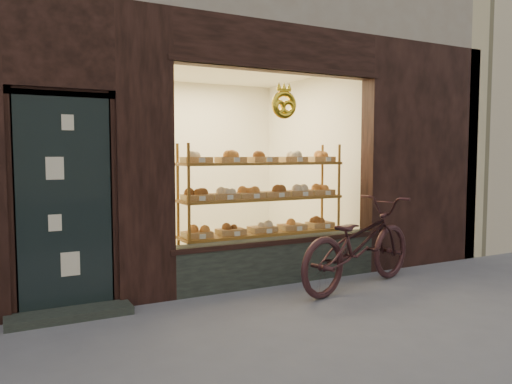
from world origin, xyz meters
TOP-DOWN VIEW (x-y plane):
  - ground at (0.00, 0.00)m, footprint 90.00×90.00m
  - display_shelf at (0.45, 2.55)m, footprint 2.20×0.45m
  - bicycle at (1.17, 1.50)m, footprint 2.13×1.21m

SIDE VIEW (x-z plane):
  - ground at x=0.00m, z-range 0.00..0.00m
  - bicycle at x=1.17m, z-range 0.00..1.06m
  - display_shelf at x=0.45m, z-range 0.03..1.73m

